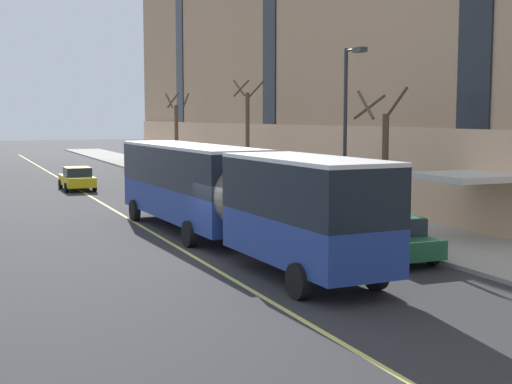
% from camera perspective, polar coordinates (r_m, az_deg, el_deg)
% --- Properties ---
extents(ground_plane, '(260.00, 260.00, 0.00)m').
position_cam_1_polar(ground_plane, '(25.62, -3.08, -5.00)').
color(ground_plane, '#303033').
extents(sidewalk, '(5.00, 160.00, 0.15)m').
position_cam_1_polar(sidewalk, '(32.13, 9.88, -2.69)').
color(sidewalk, '#ADA89E').
rests_on(sidewalk, ground).
extents(city_bus, '(3.51, 19.55, 3.72)m').
position_cam_1_polar(city_bus, '(26.94, -2.63, 0.16)').
color(city_bus, navy).
rests_on(city_bus, ground).
extents(parked_car_green_0, '(2.06, 4.34, 1.56)m').
position_cam_1_polar(parked_car_green_0, '(24.91, 10.61, -3.59)').
color(parked_car_green_0, '#23603D').
rests_on(parked_car_green_0, ground).
extents(parked_car_white_1, '(2.02, 4.61, 1.56)m').
position_cam_1_polar(parked_car_white_1, '(34.63, 0.48, -0.79)').
color(parked_car_white_1, silver).
rests_on(parked_car_white_1, ground).
extents(parked_car_white_3, '(2.03, 4.31, 1.56)m').
position_cam_1_polar(parked_car_white_3, '(55.92, -8.96, 1.75)').
color(parked_car_white_3, silver).
rests_on(parked_car_white_3, ground).
extents(parked_car_silver_4, '(2.01, 4.74, 1.56)m').
position_cam_1_polar(parked_car_silver_4, '(45.87, -5.63, 0.87)').
color(parked_car_silver_4, '#B7B7BC').
rests_on(parked_car_silver_4, ground).
extents(taxi_cab, '(2.05, 4.32, 1.56)m').
position_cam_1_polar(taxi_cab, '(49.09, -14.12, 1.05)').
color(taxi_cab, yellow).
rests_on(taxi_cab, ground).
extents(street_tree_mid_block, '(1.99, 1.99, 6.03)m').
position_cam_1_polar(street_tree_mid_block, '(31.14, 10.14, 2.73)').
color(street_tree_mid_block, brown).
rests_on(street_tree_mid_block, sidewalk).
extents(street_tree_far_uptown, '(1.77, 1.72, 7.11)m').
position_cam_1_polar(street_tree_far_uptown, '(44.97, -0.69, 4.57)').
color(street_tree_far_uptown, brown).
rests_on(street_tree_far_uptown, sidewalk).
extents(street_tree_far_downtown, '(1.71, 1.76, 6.74)m').
position_cam_1_polar(street_tree_far_downtown, '(59.70, -6.38, 4.68)').
color(street_tree_far_downtown, brown).
rests_on(street_tree_far_downtown, sidewalk).
extents(street_lamp, '(0.36, 1.48, 7.61)m').
position_cam_1_polar(street_lamp, '(30.48, 7.36, 5.71)').
color(street_lamp, '#2D2D30').
rests_on(street_lamp, sidewalk).
extents(lane_centerline, '(0.16, 140.00, 0.01)m').
position_cam_1_polar(lane_centerline, '(28.15, -6.94, -4.03)').
color(lane_centerline, '#E0D66B').
rests_on(lane_centerline, ground).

